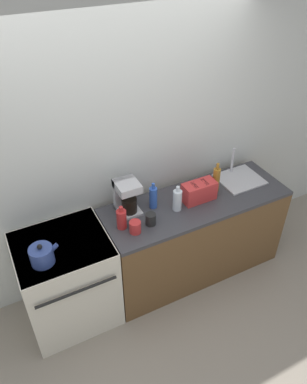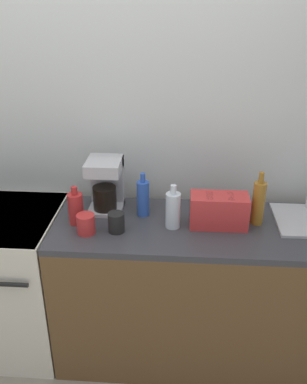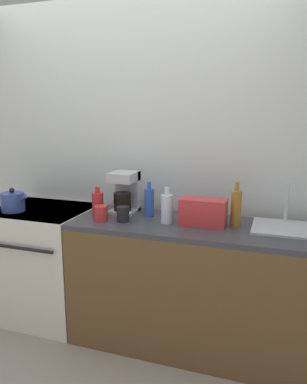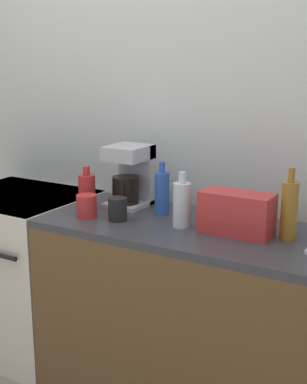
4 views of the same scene
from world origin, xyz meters
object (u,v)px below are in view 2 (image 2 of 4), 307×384
Objects in this scene: stove at (1,278)px; cup_red at (86,224)px; bottle_red at (76,208)px; bottle_clear at (173,210)px; bottle_blue at (143,198)px; coffee_maker at (106,183)px; bottle_amber at (258,202)px; cup_black at (116,222)px; toaster at (219,211)px.

stove is 0.78m from cup_red.
bottle_red is at bearing 126.45° from cup_red.
bottle_blue is (-0.17, 0.12, 0.00)m from bottle_clear.
bottle_clear is (0.39, -0.19, -0.06)m from coffee_maker.
bottle_amber reaches higher than cup_black.
cup_red is at bearing -169.20° from bottle_amber.
bottle_red reaches higher than cup_black.
bottle_clear reaches higher than bottle_red.
bottle_red is (-0.77, -0.03, 0.00)m from toaster.
cup_black is (-0.12, -0.19, -0.05)m from bottle_blue.
bottle_clear is at bearing 12.29° from cup_red.
coffee_maker reaches higher than bottle_red.
bottle_amber reaches higher than bottle_clear.
bottle_amber is at bearing 10.80° from cup_red.
stove is 2.99× the size of bottle_amber.
stove is 1.02m from bottle_blue.
cup_red reaches higher than stove.
toaster reaches higher than cup_red.
bottle_amber reaches higher than bottle_blue.
coffee_maker is 0.85m from bottle_amber.
coffee_maker reaches higher than stove.
stove is 0.74m from bottle_red.
bottle_blue is 2.37× the size of cup_black.
stove is at bearing 179.32° from toaster.
cup_black is at bearing -166.67° from bottle_clear.
stove is at bearing 175.13° from bottle_red.
bottle_clear reaches higher than toaster.
coffee_maker is 0.44m from bottle_clear.
bottle_blue reaches higher than cup_red.
bottle_clear is 0.97× the size of bottle_blue.
coffee_maker is 1.21× the size of bottle_blue.
toaster is 0.25m from bottle_clear.
cup_black is (0.16, 0.03, 0.00)m from cup_red.
toaster is at bearing 7.41° from bottle_clear.
toaster is 1.42× the size of bottle_red.
bottle_blue is 0.36m from cup_red.
stove is 3.64× the size of bottle_clear.
bottle_blue is 1.17× the size of bottle_red.
toaster is at bearing 10.59° from cup_red.
toaster is 1.01× the size of coffee_maker.
bottle_blue is at bearing 57.64° from cup_black.
bottle_red is at bearing 179.64° from bottle_clear.
coffee_maker is at bearing 165.70° from toaster.
cup_red and cup_black have the same top height.
bottle_amber is at bearing -8.01° from coffee_maker.
bottle_red is at bearing -177.88° from toaster.
coffee_maker is 0.24m from bottle_red.
toaster is at bearing -14.30° from coffee_maker.
cup_red is (-0.90, -0.17, -0.07)m from bottle_amber.
bottle_amber is 0.92m from cup_red.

